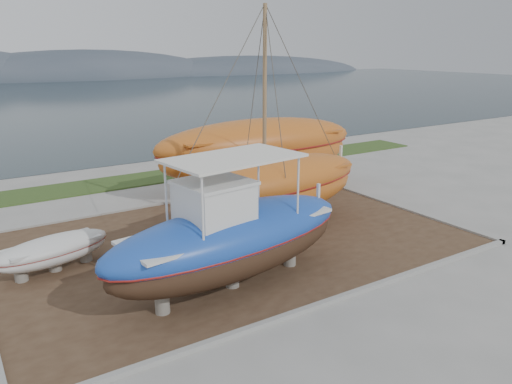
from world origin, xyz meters
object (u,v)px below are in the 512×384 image
blue_caique (232,224)px  orange_bare_hull (259,157)px  orange_sailboat (274,124)px  white_dinghy (54,254)px

blue_caique → orange_bare_hull: size_ratio=0.77×
orange_sailboat → orange_bare_hull: (2.80, 5.44, -2.67)m
orange_sailboat → blue_caique: bearing=-146.0°
orange_sailboat → orange_bare_hull: orange_sailboat is taller
blue_caique → white_dinghy: 6.65m
blue_caique → orange_bare_hull: 11.42m
orange_bare_hull → orange_sailboat: bearing=-114.4°
blue_caique → white_dinghy: blue_caique is taller
blue_caique → orange_bare_hull: bearing=45.1°
orange_sailboat → orange_bare_hull: bearing=55.3°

